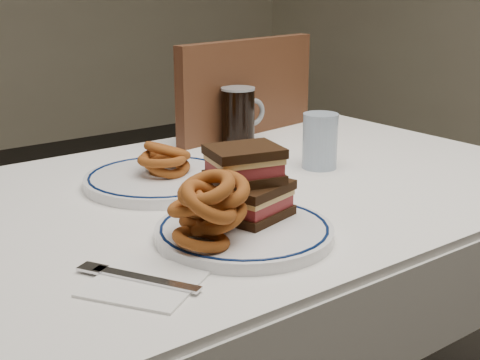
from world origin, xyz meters
TOP-DOWN VIEW (x-y plane):
  - dining_table at (0.00, 0.00)m, footprint 1.27×0.87m
  - chair_far at (0.24, 0.47)m, footprint 0.52×0.52m
  - main_plate at (-0.19, -0.22)m, footprint 0.28×0.28m
  - reuben_sandwich at (-0.15, -0.19)m, footprint 0.14×0.13m
  - onion_rings_main at (-0.26, -0.23)m, footprint 0.13×0.14m
  - ketchup_ramekin at (-0.20, -0.12)m, footprint 0.06×0.06m
  - beer_mug at (0.18, 0.28)m, footprint 0.12×0.08m
  - water_glass at (0.19, 0.00)m, footprint 0.08×0.08m
  - far_plate at (-0.15, 0.10)m, footprint 0.30×0.30m
  - onion_rings_far at (-0.13, 0.11)m, footprint 0.12×0.11m
  - napkin_fork at (-0.39, -0.26)m, footprint 0.20×0.20m

SIDE VIEW (x-z plane):
  - chair_far at x=0.24m, z-range 0.04..1.04m
  - dining_table at x=0.00m, z-range 0.27..1.02m
  - napkin_fork at x=-0.39m, z-range 0.75..0.76m
  - main_plate at x=-0.19m, z-range 0.75..0.77m
  - far_plate at x=-0.15m, z-range 0.75..0.77m
  - ketchup_ramekin at x=-0.20m, z-range 0.77..0.81m
  - onion_rings_far at x=-0.13m, z-range 0.76..0.84m
  - water_glass at x=0.19m, z-range 0.75..0.87m
  - onion_rings_main at x=-0.26m, z-range 0.76..0.88m
  - beer_mug at x=0.18m, z-range 0.75..0.89m
  - reuben_sandwich at x=-0.15m, z-range 0.77..0.89m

